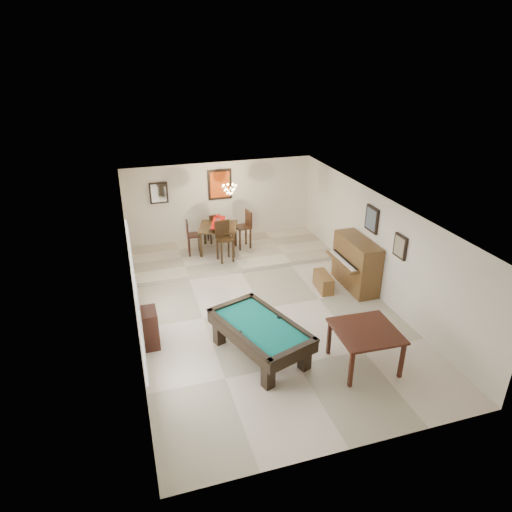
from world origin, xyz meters
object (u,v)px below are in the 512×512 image
piano_bench (323,282)px  dining_chair_south (225,242)px  flower_vase (218,218)px  chandelier (229,186)px  dining_chair_west (194,238)px  upright_piano (351,264)px  apothecary_chest (149,328)px  square_table (364,348)px  dining_table (219,237)px  pool_table (260,340)px  dining_chair_east (243,230)px  dining_chair_north (213,228)px

piano_bench → dining_chair_south: 3.11m
flower_vase → chandelier: chandelier is taller
piano_bench → chandelier: size_ratio=1.33×
dining_chair_west → piano_bench: bearing=-130.8°
upright_piano → chandelier: chandelier is taller
upright_piano → apothecary_chest: (-5.31, -1.08, -0.25)m
square_table → upright_piano: upright_piano is taller
dining_table → dining_chair_south: (0.02, -0.76, 0.13)m
apothecary_chest → dining_chair_south: 4.21m
pool_table → dining_chair_west: bearing=75.9°
pool_table → piano_bench: bearing=22.7°
apothecary_chest → chandelier: chandelier is taller
apothecary_chest → dining_chair_east: (3.23, 4.16, 0.28)m
apothecary_chest → dining_chair_east: bearing=52.1°
dining_table → flower_vase: (-0.00, 0.00, 0.59)m
flower_vase → pool_table: bearing=-93.4°
pool_table → dining_chair_east: 5.31m
dining_chair_south → upright_piano: bearing=-46.8°
chandelier → dining_chair_east: bearing=29.1°
dining_chair_south → flower_vase: bearing=83.9°
pool_table → square_table: 2.10m
flower_vase → upright_piano: bearing=-47.1°
pool_table → flower_vase: (0.31, 5.18, 0.80)m
apothecary_chest → dining_table: 4.83m
pool_table → dining_chair_north: bearing=67.9°
upright_piano → dining_table: size_ratio=1.46×
pool_table → dining_chair_south: dining_chair_south is taller
pool_table → apothecary_chest: (-2.15, 1.03, 0.06)m
square_table → chandelier: size_ratio=2.02×
upright_piano → chandelier: size_ratio=2.69×
dining_chair_east → chandelier: bearing=-68.5°
dining_table → square_table: bearing=-75.5°
dining_table → dining_chair_north: dining_chair_north is taller
piano_bench → dining_chair_west: 4.15m
apothecary_chest → chandelier: (2.78, 3.91, 1.78)m
square_table → piano_bench: square_table is taller
piano_bench → square_table: bearing=-100.0°
square_table → dining_chair_east: bearing=97.5°
apothecary_chest → dining_chair_south: bearing=53.8°
dining_table → dining_chair_west: (-0.76, -0.05, 0.07)m
upright_piano → dining_chair_east: bearing=124.0°
dining_chair_west → dining_chair_east: (1.53, 0.06, 0.06)m
dining_table → dining_chair_west: 0.77m
square_table → chandelier: chandelier is taller
upright_piano → apothecary_chest: size_ratio=1.91×
piano_bench → dining_chair_north: 4.30m
dining_table → upright_piano: bearing=-47.1°
dining_chair_west → dining_table: bearing=-81.6°
piano_bench → dining_chair_east: (-1.35, 3.01, 0.49)m
pool_table → piano_bench: pool_table is taller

